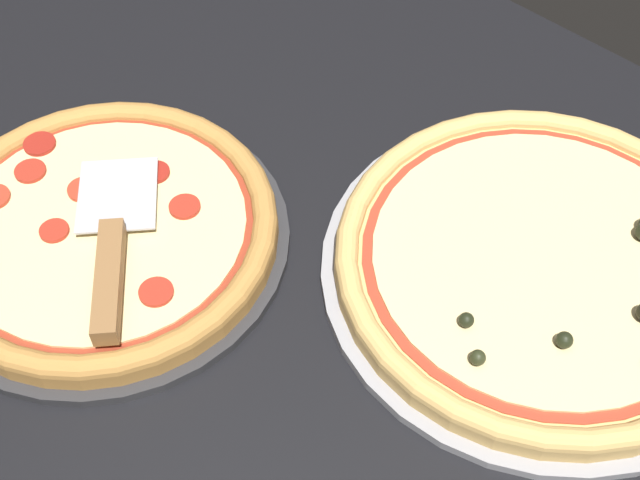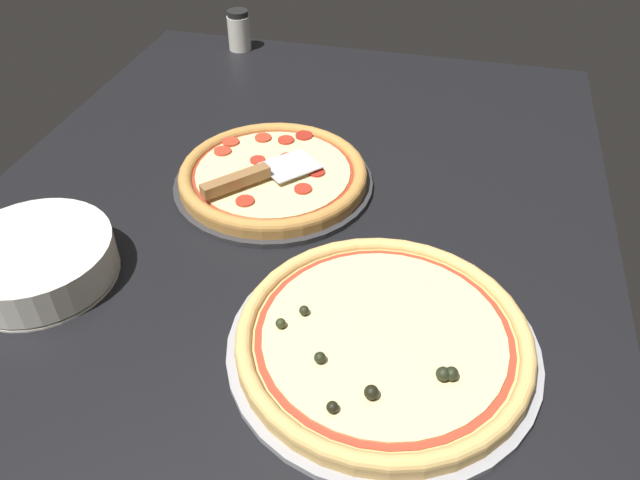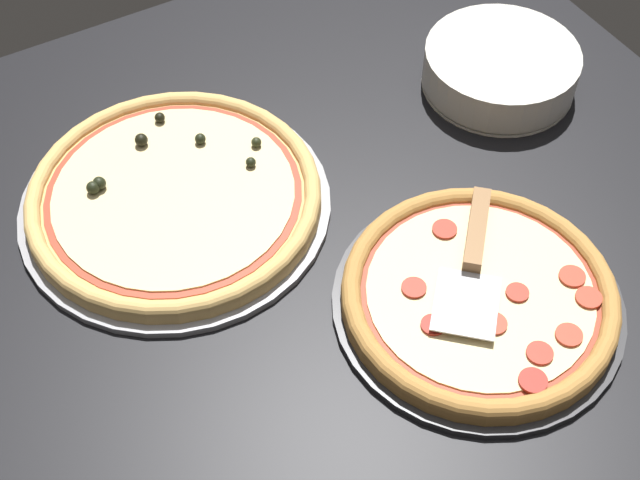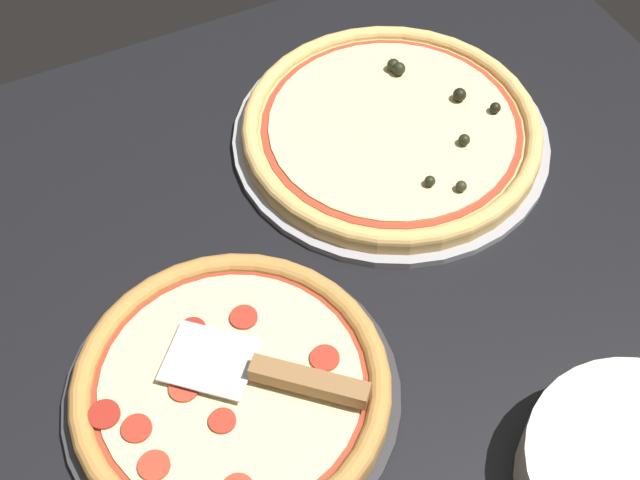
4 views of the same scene
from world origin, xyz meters
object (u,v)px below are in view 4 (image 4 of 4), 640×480
object	(u,v)px
serving_spatula	(286,376)
plate_stack	(638,477)
pizza_back	(392,128)
pizza_front	(231,387)

from	to	relation	value
serving_spatula	plate_stack	xyz separation A→B (cm)	(26.17, -24.03, -1.51)
plate_stack	pizza_back	bearing A→B (deg)	88.12
pizza_back	serving_spatula	world-z (taller)	serving_spatula
pizza_front	plate_stack	world-z (taller)	plate_stack
pizza_back	serving_spatula	size ratio (longest dim) A/B	2.02
pizza_front	serving_spatula	bearing A→B (deg)	-26.67
serving_spatula	plate_stack	world-z (taller)	plate_stack
pizza_front	serving_spatula	distance (cm)	6.21
pizza_front	serving_spatula	world-z (taller)	serving_spatula
plate_stack	pizza_front	bearing A→B (deg)	139.65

